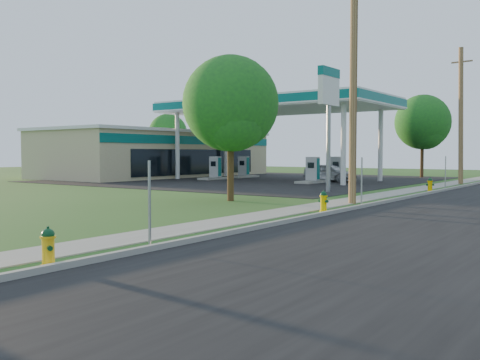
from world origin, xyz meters
name	(u,v)px	position (x,y,z in m)	size (l,w,h in m)	color
road	(421,234)	(4.50, 10.00, 0.01)	(8.00, 120.00, 0.02)	black
curb	(291,220)	(0.50, 10.00, 0.07)	(0.15, 120.00, 0.15)	#98978C
sidewalk	(245,218)	(-1.25, 10.00, 0.01)	(1.50, 120.00, 0.03)	gray
forecourt	(254,179)	(-16.00, 32.00, 0.01)	(26.00, 28.00, 0.02)	black
utility_pole_mid	(353,87)	(-0.60, 17.00, 4.95)	(1.40, 0.32, 9.80)	brown
utility_pole_far	(461,115)	(-0.60, 35.00, 4.80)	(1.40, 0.32, 9.50)	brown
sign_post_near	(150,205)	(0.25, 4.20, 1.00)	(0.05, 0.04, 2.00)	gray
sign_post_mid	(362,182)	(0.25, 16.00, 1.00)	(0.05, 0.04, 2.00)	gray
sign_post_far	(445,173)	(0.25, 28.20, 1.00)	(0.05, 0.04, 2.00)	gray
gas_canopy	(275,106)	(-14.00, 32.00, 5.90)	(18.18, 9.18, 6.40)	silver
fuel_pump_nw	(215,171)	(-18.50, 30.00, 0.72)	(1.20, 3.20, 1.90)	#98978C
fuel_pump_ne	(313,173)	(-9.50, 30.00, 0.72)	(1.20, 3.20, 1.90)	#98978C
fuel_pump_sw	(244,170)	(-18.50, 34.00, 0.72)	(1.20, 3.20, 1.90)	#98978C
fuel_pump_se	(337,172)	(-9.50, 34.00, 0.72)	(1.20, 3.20, 1.90)	#98978C
convenience_store	(158,154)	(-26.98, 32.00, 2.13)	(10.40, 22.40, 4.25)	tan
price_pylon	(329,94)	(-4.50, 22.50, 5.43)	(0.34, 2.04, 6.85)	gray
tree_verge	(231,107)	(-5.56, 14.98, 4.23)	(4.33, 4.33, 6.57)	#3E2A16
tree_lot	(423,124)	(-5.81, 43.58, 4.73)	(4.85, 4.85, 7.35)	#3E2A16
tree_back	(168,134)	(-33.87, 40.57, 4.31)	(4.42, 4.42, 6.70)	#3E2A16
hydrant_near	(48,248)	(0.14, 1.67, 0.39)	(0.40, 0.36, 0.79)	yellow
hydrant_mid	(324,201)	(-0.08, 13.32, 0.39)	(0.42, 0.37, 0.80)	#E5BF00
hydrant_far	(430,185)	(0.09, 25.77, 0.41)	(0.43, 0.39, 0.83)	#F2B600
car_silver	(330,173)	(-9.39, 32.53, 0.69)	(1.64, 4.07, 1.39)	silver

